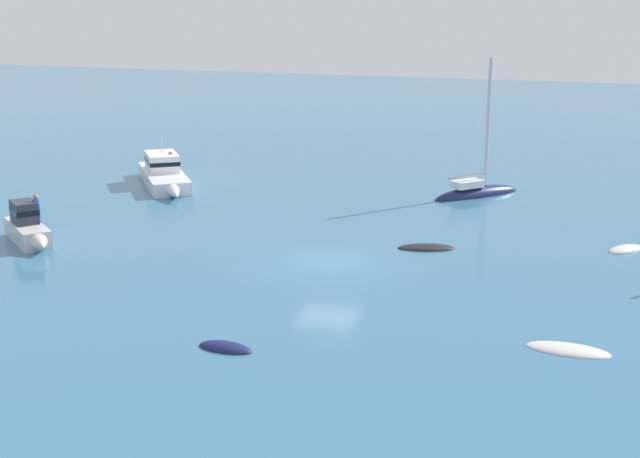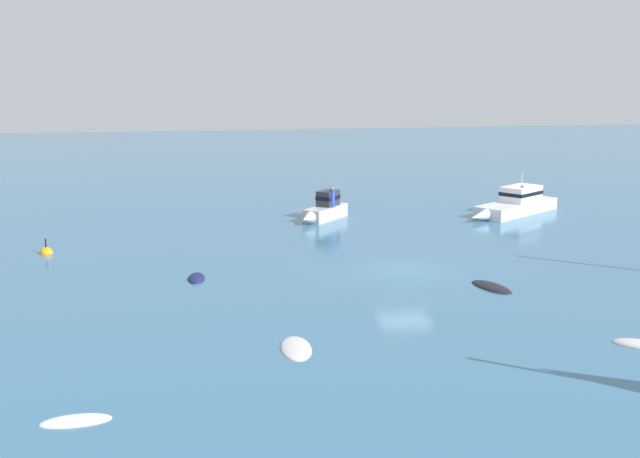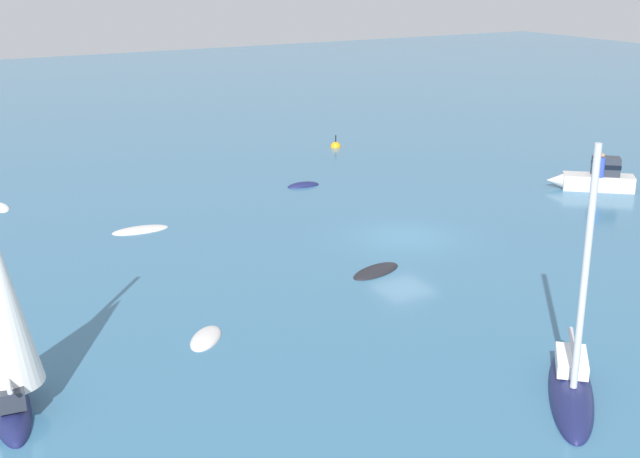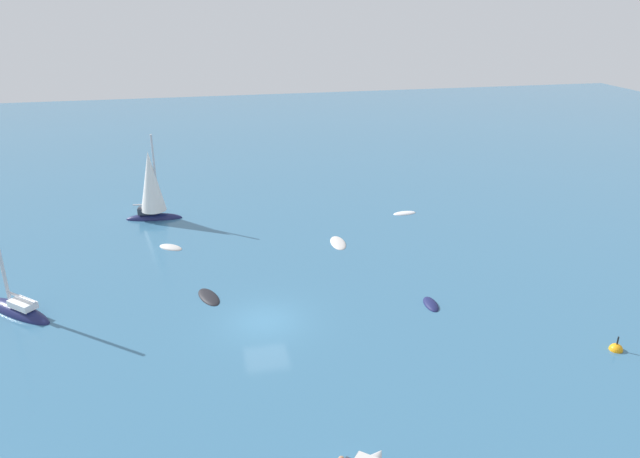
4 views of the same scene
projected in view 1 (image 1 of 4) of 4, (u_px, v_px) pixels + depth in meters
ground_plane at (328, 261)px, 36.69m from camera, size 160.00×160.00×0.00m
dinghy at (568, 350)px, 27.53m from camera, size 2.65×1.23×0.30m
powerboat at (28, 228)px, 39.11m from camera, size 4.10×3.68×2.11m
dinghy_1 at (226, 349)px, 27.65m from camera, size 1.88×0.91×0.45m
rib at (426, 248)px, 38.40m from camera, size 2.70×1.75×0.38m
rib_1 at (625, 250)px, 38.17m from camera, size 1.90×2.08×0.39m
yacht at (476, 192)px, 48.25m from camera, size 4.65×4.94×7.93m
powerboat_1 at (164, 173)px, 50.80m from camera, size 6.18×7.77×2.65m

